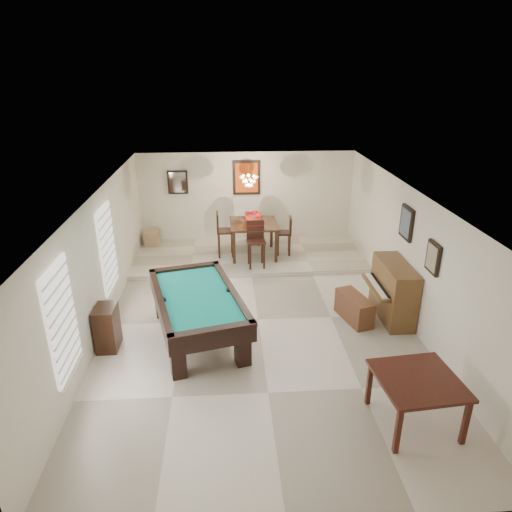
{
  "coord_description": "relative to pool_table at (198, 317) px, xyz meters",
  "views": [
    {
      "loc": [
        -0.59,
        -8.02,
        4.75
      ],
      "look_at": [
        0.0,
        0.6,
        1.15
      ],
      "focal_mm": 32.0,
      "sensor_mm": 36.0,
      "label": 1
    }
  ],
  "objects": [
    {
      "name": "ground_plane",
      "position": [
        1.16,
        0.57,
        -0.45
      ],
      "size": [
        6.0,
        9.0,
        0.02
      ],
      "primitive_type": "cube",
      "color": "beige"
    },
    {
      "name": "wall_back",
      "position": [
        1.16,
        5.07,
        0.86
      ],
      "size": [
        6.0,
        0.04,
        2.6
      ],
      "primitive_type": "cube",
      "color": "silver",
      "rests_on": "ground_plane"
    },
    {
      "name": "wall_front",
      "position": [
        1.16,
        -3.93,
        0.86
      ],
      "size": [
        6.0,
        0.04,
        2.6
      ],
      "primitive_type": "cube",
      "color": "silver",
      "rests_on": "ground_plane"
    },
    {
      "name": "wall_left",
      "position": [
        -1.84,
        0.57,
        0.86
      ],
      "size": [
        0.04,
        9.0,
        2.6
      ],
      "primitive_type": "cube",
      "color": "silver",
      "rests_on": "ground_plane"
    },
    {
      "name": "wall_right",
      "position": [
        4.16,
        0.57,
        0.86
      ],
      "size": [
        0.04,
        9.0,
        2.6
      ],
      "primitive_type": "cube",
      "color": "silver",
      "rests_on": "ground_plane"
    },
    {
      "name": "ceiling",
      "position": [
        1.16,
        0.57,
        2.16
      ],
      "size": [
        6.0,
        9.0,
        0.04
      ],
      "primitive_type": "cube",
      "color": "white",
      "rests_on": "wall_back"
    },
    {
      "name": "dining_step",
      "position": [
        1.16,
        3.82,
        -0.38
      ],
      "size": [
        6.0,
        2.5,
        0.12
      ],
      "primitive_type": "cube",
      "color": "beige",
      "rests_on": "ground_plane"
    },
    {
      "name": "window_left_front",
      "position": [
        -1.81,
        -1.63,
        0.96
      ],
      "size": [
        0.06,
        1.0,
        1.7
      ],
      "primitive_type": "cube",
      "color": "white",
      "rests_on": "wall_left"
    },
    {
      "name": "window_left_rear",
      "position": [
        -1.81,
        1.17,
        0.96
      ],
      "size": [
        0.06,
        1.0,
        1.7
      ],
      "primitive_type": "cube",
      "color": "white",
      "rests_on": "wall_left"
    },
    {
      "name": "pool_table",
      "position": [
        0.0,
        0.0,
        0.0
      ],
      "size": [
        2.05,
        2.93,
        0.88
      ],
      "primitive_type": null,
      "rotation": [
        0.0,
        0.0,
        0.25
      ],
      "color": "black",
      "rests_on": "ground_plane"
    },
    {
      "name": "square_table",
      "position": [
        3.17,
        -2.46,
        -0.06
      ],
      "size": [
        1.21,
        1.21,
        0.77
      ],
      "primitive_type": null,
      "rotation": [
        0.0,
        0.0,
        0.09
      ],
      "color": "#33130C",
      "rests_on": "ground_plane"
    },
    {
      "name": "upright_piano",
      "position": [
        3.75,
        0.51,
        0.14
      ],
      "size": [
        0.78,
        1.4,
        1.17
      ],
      "primitive_type": null,
      "color": "brown",
      "rests_on": "ground_plane"
    },
    {
      "name": "piano_bench",
      "position": [
        3.09,
        0.44,
        -0.18
      ],
      "size": [
        0.62,
        1.01,
        0.53
      ],
      "primitive_type": "cube",
      "rotation": [
        0.0,
        0.0,
        0.28
      ],
      "color": "brown",
      "rests_on": "ground_plane"
    },
    {
      "name": "apothecary_chest",
      "position": [
        -1.62,
        -0.22,
        -0.03
      ],
      "size": [
        0.36,
        0.55,
        0.82
      ],
      "primitive_type": "cube",
      "color": "black",
      "rests_on": "ground_plane"
    },
    {
      "name": "dining_table",
      "position": [
        1.27,
        3.73,
        0.18
      ],
      "size": [
        1.23,
        1.23,
        1.01
      ],
      "primitive_type": null,
      "rotation": [
        0.0,
        0.0,
        0.01
      ],
      "color": "black",
      "rests_on": "dining_step"
    },
    {
      "name": "flower_vase",
      "position": [
        1.27,
        3.73,
        0.79
      ],
      "size": [
        0.13,
        0.13,
        0.21
      ],
      "primitive_type": null,
      "rotation": [
        0.0,
        0.0,
        -0.03
      ],
      "color": "red",
      "rests_on": "dining_table"
    },
    {
      "name": "dining_chair_south",
      "position": [
        1.29,
        2.97,
        0.25
      ],
      "size": [
        0.45,
        0.45,
        1.15
      ],
      "primitive_type": null,
      "rotation": [
        0.0,
        0.0,
        0.06
      ],
      "color": "black",
      "rests_on": "dining_step"
    },
    {
      "name": "dining_chair_north",
      "position": [
        1.31,
        4.51,
        0.16
      ],
      "size": [
        0.37,
        0.37,
        0.97
      ],
      "primitive_type": null,
      "rotation": [
        0.0,
        0.0,
        3.16
      ],
      "color": "black",
      "rests_on": "dining_step"
    },
    {
      "name": "dining_chair_west",
      "position": [
        0.54,
        3.74,
        0.27
      ],
      "size": [
        0.45,
        0.45,
        1.18
      ],
      "primitive_type": null,
      "rotation": [
        0.0,
        0.0,
        1.61
      ],
      "color": "black",
      "rests_on": "dining_step"
    },
    {
      "name": "dining_chair_east",
      "position": [
        2.07,
        3.75,
        0.19
      ],
      "size": [
        0.41,
        0.41,
        1.02
      ],
      "primitive_type": null,
      "rotation": [
        0.0,
        0.0,
        -1.65
      ],
      "color": "black",
      "rests_on": "dining_step"
    },
    {
      "name": "corner_bench",
      "position": [
        -1.51,
        4.67,
        -0.12
      ],
      "size": [
        0.39,
        0.47,
        0.4
      ],
      "primitive_type": "cube",
      "rotation": [
        0.0,
        0.0,
        -0.07
      ],
      "color": "tan",
      "rests_on": "dining_step"
    },
    {
      "name": "chandelier",
      "position": [
        1.16,
        3.77,
        1.76
      ],
      "size": [
        0.44,
        0.44,
        0.6
      ],
      "primitive_type": null,
      "color": "#FFE5B2",
      "rests_on": "ceiling"
    },
    {
      "name": "back_painting",
      "position": [
        1.16,
        5.03,
        1.46
      ],
      "size": [
        0.75,
        0.06,
        0.95
      ],
      "primitive_type": "cube",
      "color": "#D84C14",
      "rests_on": "wall_back"
    },
    {
      "name": "back_mirror",
      "position": [
        -0.74,
        5.03,
        1.36
      ],
      "size": [
        0.55,
        0.06,
        0.65
      ],
      "primitive_type": "cube",
      "color": "white",
      "rests_on": "wall_back"
    },
    {
      "name": "right_picture_upper",
      "position": [
        4.12,
        0.87,
        1.46
      ],
      "size": [
        0.06,
        0.55,
        0.65
      ],
      "primitive_type": "cube",
      "color": "slate",
      "rests_on": "wall_right"
    },
    {
      "name": "right_picture_lower",
      "position": [
        4.12,
        -0.43,
        1.26
      ],
      "size": [
        0.06,
        0.45,
        0.55
      ],
      "primitive_type": "cube",
      "color": "gray",
      "rests_on": "wall_right"
    }
  ]
}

